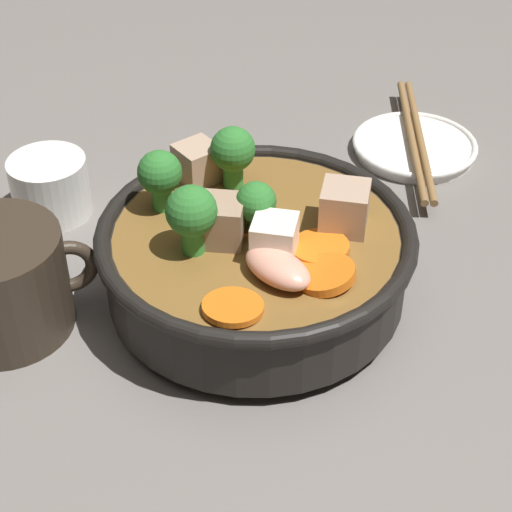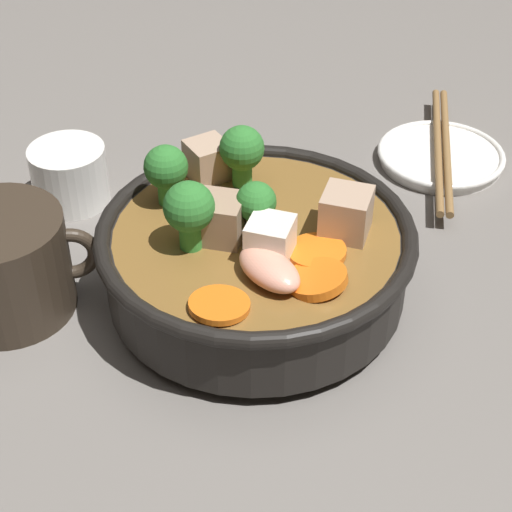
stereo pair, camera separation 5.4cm
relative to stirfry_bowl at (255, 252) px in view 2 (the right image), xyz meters
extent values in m
plane|color=slate|center=(0.00, 0.00, -0.05)|extent=(3.00, 3.00, 0.00)
cylinder|color=black|center=(0.00, 0.00, -0.04)|extent=(0.12, 0.12, 0.01)
cylinder|color=black|center=(0.00, 0.00, -0.01)|extent=(0.22, 0.22, 0.05)
torus|color=black|center=(0.00, 0.00, 0.02)|extent=(0.23, 0.23, 0.01)
cylinder|color=brown|center=(0.00, 0.00, 0.00)|extent=(0.21, 0.21, 0.03)
cylinder|color=orange|center=(0.04, -0.03, 0.02)|extent=(0.06, 0.06, 0.01)
cylinder|color=orange|center=(-0.01, 0.02, 0.02)|extent=(0.07, 0.07, 0.01)
cylinder|color=orange|center=(0.03, -0.06, 0.02)|extent=(0.06, 0.06, 0.02)
cylinder|color=orange|center=(-0.04, -0.08, 0.02)|extent=(0.06, 0.06, 0.01)
cylinder|color=green|center=(-0.05, -0.01, 0.03)|extent=(0.02, 0.02, 0.02)
sphere|color=#2D752D|center=(-0.05, -0.01, 0.05)|extent=(0.04, 0.04, 0.04)
cylinder|color=green|center=(-0.06, 0.05, 0.03)|extent=(0.01, 0.01, 0.02)
sphere|color=#2D752D|center=(-0.06, 0.05, 0.05)|extent=(0.03, 0.03, 0.03)
cylinder|color=green|center=(0.00, 0.00, 0.03)|extent=(0.01, 0.01, 0.02)
sphere|color=#2D752D|center=(0.00, 0.00, 0.05)|extent=(0.03, 0.03, 0.03)
cylinder|color=green|center=(0.00, 0.06, 0.03)|extent=(0.02, 0.02, 0.02)
sphere|color=#2D752D|center=(0.00, 0.06, 0.05)|extent=(0.03, 0.03, 0.03)
cube|color=tan|center=(0.06, -0.01, 0.03)|extent=(0.05, 0.05, 0.03)
cube|color=tan|center=(-0.02, 0.08, 0.03)|extent=(0.04, 0.04, 0.03)
cube|color=#9E7F66|center=(-0.02, 0.00, 0.03)|extent=(0.04, 0.04, 0.03)
cube|color=silver|center=(0.01, -0.03, 0.03)|extent=(0.04, 0.04, 0.03)
ellipsoid|color=#EA9E84|center=(0.00, -0.05, 0.03)|extent=(0.05, 0.06, 0.02)
cylinder|color=white|center=(0.20, 0.16, -0.04)|extent=(0.11, 0.11, 0.01)
torus|color=white|center=(0.20, 0.16, -0.04)|extent=(0.12, 0.12, 0.01)
cylinder|color=white|center=(-0.14, 0.16, -0.02)|extent=(0.07, 0.07, 0.05)
cylinder|color=brown|center=(-0.14, 0.16, 0.00)|extent=(0.06, 0.06, 0.00)
cylinder|color=#33281E|center=(-0.18, 0.02, -0.01)|extent=(0.10, 0.10, 0.08)
torus|color=#33281E|center=(-0.13, 0.02, 0.00)|extent=(0.04, 0.01, 0.04)
cylinder|color=olive|center=(0.21, 0.16, -0.03)|extent=(0.07, 0.21, 0.01)
cylinder|color=olive|center=(0.20, 0.16, -0.03)|extent=(0.07, 0.21, 0.01)
camera|label=1|loc=(-0.13, -0.48, 0.39)|focal=60.00mm
camera|label=2|loc=(-0.08, -0.49, 0.39)|focal=60.00mm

